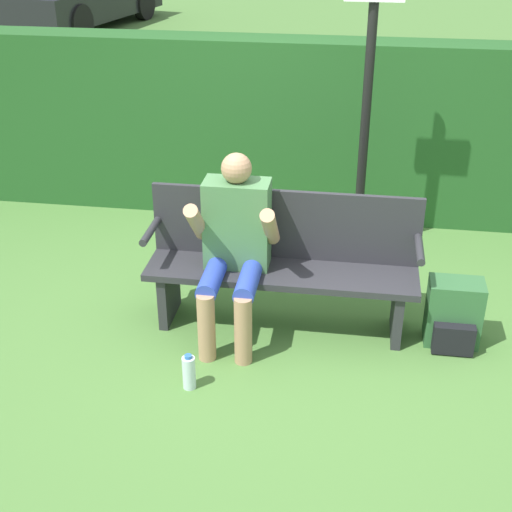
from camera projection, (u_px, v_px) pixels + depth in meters
ground_plane at (280, 325)px, 4.81m from camera, size 40.00×40.00×0.00m
hedge_back at (308, 130)px, 6.10m from camera, size 12.00×0.39×1.52m
park_bench at (283, 260)px, 4.65m from camera, size 1.76×0.41×0.90m
person_seated at (234, 241)px, 4.49m from camera, size 0.55×0.64×1.19m
backpack at (454, 315)px, 4.53m from camera, size 0.34×0.29×0.44m
water_bottle at (189, 372)px, 4.17m from camera, size 0.08×0.08×0.23m
signpost at (367, 93)px, 5.15m from camera, size 0.41×0.09×2.23m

